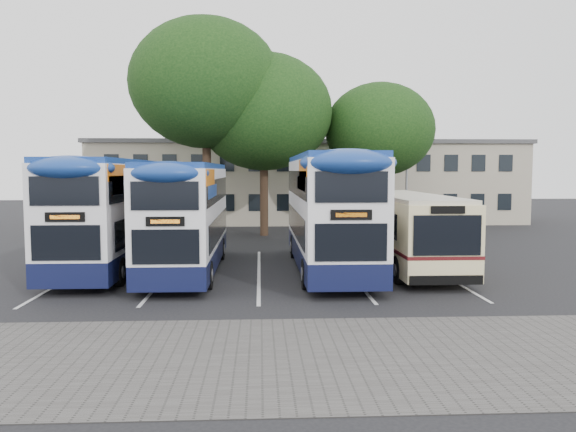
{
  "coord_description": "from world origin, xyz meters",
  "views": [
    {
      "loc": [
        -3.7,
        -16.7,
        3.99
      ],
      "look_at": [
        -2.61,
        5.0,
        2.21
      ],
      "focal_mm": 35.0,
      "sensor_mm": 36.0,
      "label": 1
    }
  ],
  "objects_px": {
    "tree_right": "(379,130)",
    "tree_left": "(206,84)",
    "bus_dd_mid": "(187,213)",
    "bus_dd_left": "(111,209)",
    "tree_mid": "(264,112)",
    "bus_single": "(406,226)",
    "lamp_post": "(407,153)",
    "bus_dd_right": "(329,207)"
  },
  "relations": [
    {
      "from": "tree_right",
      "to": "tree_left",
      "type": "bearing_deg",
      "value": -170.57
    },
    {
      "from": "tree_left",
      "to": "bus_dd_mid",
      "type": "distance_m",
      "value": 13.08
    },
    {
      "from": "tree_left",
      "to": "bus_dd_left",
      "type": "bearing_deg",
      "value": -105.38
    },
    {
      "from": "tree_right",
      "to": "bus_dd_left",
      "type": "distance_m",
      "value": 18.65
    },
    {
      "from": "tree_mid",
      "to": "tree_right",
      "type": "bearing_deg",
      "value": 6.73
    },
    {
      "from": "bus_single",
      "to": "tree_right",
      "type": "bearing_deg",
      "value": 83.12
    },
    {
      "from": "bus_dd_left",
      "to": "bus_dd_mid",
      "type": "bearing_deg",
      "value": -13.86
    },
    {
      "from": "lamp_post",
      "to": "tree_mid",
      "type": "bearing_deg",
      "value": -165.34
    },
    {
      "from": "tree_mid",
      "to": "tree_right",
      "type": "distance_m",
      "value": 7.35
    },
    {
      "from": "bus_dd_right",
      "to": "lamp_post",
      "type": "bearing_deg",
      "value": 64.36
    },
    {
      "from": "lamp_post",
      "to": "tree_right",
      "type": "relative_size",
      "value": 0.96
    },
    {
      "from": "bus_dd_left",
      "to": "bus_dd_right",
      "type": "height_order",
      "value": "bus_dd_right"
    },
    {
      "from": "tree_left",
      "to": "bus_dd_left",
      "type": "relative_size",
      "value": 1.21
    },
    {
      "from": "bus_single",
      "to": "bus_dd_left",
      "type": "bearing_deg",
      "value": 179.4
    },
    {
      "from": "bus_dd_right",
      "to": "tree_mid",
      "type": "bearing_deg",
      "value": 101.64
    },
    {
      "from": "tree_left",
      "to": "bus_single",
      "type": "xyz_separation_m",
      "value": [
        9.11,
        -10.59,
        -7.3
      ]
    },
    {
      "from": "tree_right",
      "to": "bus_dd_mid",
      "type": "height_order",
      "value": "tree_right"
    },
    {
      "from": "tree_right",
      "to": "bus_dd_left",
      "type": "relative_size",
      "value": 0.89
    },
    {
      "from": "bus_dd_right",
      "to": "bus_single",
      "type": "bearing_deg",
      "value": 9.43
    },
    {
      "from": "bus_single",
      "to": "tree_left",
      "type": "bearing_deg",
      "value": 130.7
    },
    {
      "from": "tree_left",
      "to": "tree_right",
      "type": "relative_size",
      "value": 1.35
    },
    {
      "from": "tree_left",
      "to": "bus_dd_mid",
      "type": "bearing_deg",
      "value": -88.63
    },
    {
      "from": "bus_single",
      "to": "bus_dd_mid",
      "type": "bearing_deg",
      "value": -175.78
    },
    {
      "from": "bus_dd_mid",
      "to": "bus_single",
      "type": "xyz_separation_m",
      "value": [
        8.84,
        0.65,
        -0.63
      ]
    },
    {
      "from": "bus_dd_mid",
      "to": "bus_single",
      "type": "bearing_deg",
      "value": 4.22
    },
    {
      "from": "tree_right",
      "to": "bus_single",
      "type": "height_order",
      "value": "tree_right"
    },
    {
      "from": "lamp_post",
      "to": "bus_single",
      "type": "distance_m",
      "value": 14.84
    },
    {
      "from": "tree_right",
      "to": "bus_single",
      "type": "xyz_separation_m",
      "value": [
        -1.49,
        -12.35,
        -4.8
      ]
    },
    {
      "from": "tree_mid",
      "to": "tree_right",
      "type": "relative_size",
      "value": 1.17
    },
    {
      "from": "tree_left",
      "to": "tree_right",
      "type": "bearing_deg",
      "value": 9.43
    },
    {
      "from": "tree_right",
      "to": "bus_single",
      "type": "distance_m",
      "value": 13.34
    },
    {
      "from": "lamp_post",
      "to": "bus_dd_mid",
      "type": "bearing_deg",
      "value": -130.62
    },
    {
      "from": "tree_mid",
      "to": "bus_dd_left",
      "type": "height_order",
      "value": "tree_mid"
    },
    {
      "from": "bus_dd_mid",
      "to": "bus_dd_left",
      "type": "bearing_deg",
      "value": 166.14
    },
    {
      "from": "tree_mid",
      "to": "bus_dd_right",
      "type": "relative_size",
      "value": 1.0
    },
    {
      "from": "lamp_post",
      "to": "bus_single",
      "type": "bearing_deg",
      "value": -104.84
    },
    {
      "from": "tree_left",
      "to": "bus_dd_right",
      "type": "bearing_deg",
      "value": -62.3
    },
    {
      "from": "bus_dd_right",
      "to": "tree_left",
      "type": "bearing_deg",
      "value": 117.7
    },
    {
      "from": "lamp_post",
      "to": "tree_left",
      "type": "bearing_deg",
      "value": -165.23
    },
    {
      "from": "lamp_post",
      "to": "bus_dd_left",
      "type": "distance_m",
      "value": 21.09
    },
    {
      "from": "tree_left",
      "to": "bus_single",
      "type": "distance_m",
      "value": 15.76
    },
    {
      "from": "tree_left",
      "to": "tree_mid",
      "type": "bearing_deg",
      "value": 15.08
    }
  ]
}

